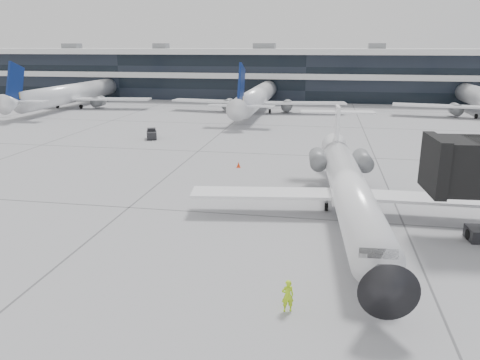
# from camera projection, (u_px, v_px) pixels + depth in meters

# --- Properties ---
(ground) EXTENTS (220.00, 220.00, 0.00)m
(ground) POSITION_uv_depth(u_px,v_px,m) (259.00, 216.00, 33.76)
(ground) COLOR #949496
(ground) RESTS_ON ground
(terminal) EXTENTS (170.00, 22.00, 10.00)m
(terminal) POSITION_uv_depth(u_px,v_px,m) (308.00, 76.00, 109.93)
(terminal) COLOR black
(terminal) RESTS_ON ground
(bg_jet_left) EXTENTS (32.00, 40.00, 9.60)m
(bg_jet_left) POSITION_uv_depth(u_px,v_px,m) (75.00, 107.00, 93.45)
(bg_jet_left) COLOR white
(bg_jet_left) RESTS_ON ground
(bg_jet_center) EXTENTS (32.00, 40.00, 9.60)m
(bg_jet_center) POSITION_uv_depth(u_px,v_px,m) (258.00, 112.00, 87.14)
(bg_jet_center) COLOR white
(bg_jet_center) RESTS_ON ground
(regional_jet) EXTENTS (22.65, 28.30, 6.53)m
(regional_jet) POSITION_uv_depth(u_px,v_px,m) (349.00, 187.00, 33.03)
(regional_jet) COLOR white
(regional_jet) RESTS_ON ground
(ramp_worker) EXTENTS (0.67, 0.55, 1.59)m
(ramp_worker) POSITION_uv_depth(u_px,v_px,m) (288.00, 296.00, 21.41)
(ramp_worker) COLOR #BCF71A
(ramp_worker) RESTS_ON ground
(traffic_cone) EXTENTS (0.50, 0.50, 0.59)m
(traffic_cone) POSITION_uv_depth(u_px,v_px,m) (238.00, 165.00, 47.09)
(traffic_cone) COLOR #F4370C
(traffic_cone) RESTS_ON ground
(far_tug) EXTENTS (1.95, 2.45, 1.36)m
(far_tug) POSITION_uv_depth(u_px,v_px,m) (152.00, 134.00, 61.49)
(far_tug) COLOR black
(far_tug) RESTS_ON ground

